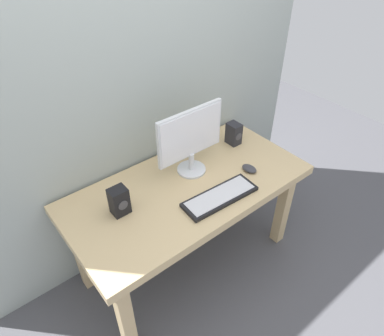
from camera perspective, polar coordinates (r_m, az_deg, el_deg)
ground_plane at (r=2.74m, az=-0.55°, el=-14.50°), size 6.00×6.00×0.00m
wall_back at (r=2.11m, az=-8.36°, el=19.13°), size 2.63×0.04×3.00m
desk at (r=2.26m, az=-0.65°, el=-4.64°), size 1.54×0.76×0.74m
monitor at (r=2.16m, az=-0.24°, el=4.79°), size 0.48×0.19×0.44m
keyboard_primary at (r=2.10m, az=4.53°, el=-4.62°), size 0.48×0.19×0.03m
mouse at (r=2.32m, az=9.26°, el=-0.10°), size 0.08×0.11×0.04m
speaker_right at (r=2.53m, az=6.78°, el=5.55°), size 0.08×0.10×0.16m
speaker_left at (r=2.01m, az=-11.71°, el=-5.27°), size 0.10×0.09×0.17m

